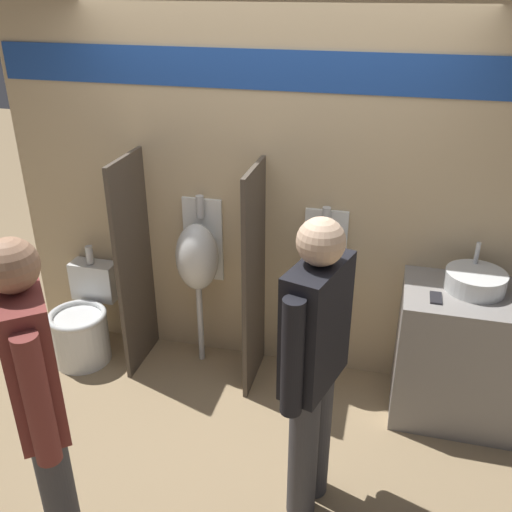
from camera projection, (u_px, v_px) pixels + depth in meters
ground_plane at (250, 404)px, 3.90m from camera, size 16.00×16.00×0.00m
display_wall at (272, 187)px, 3.82m from camera, size 3.80×0.07×2.70m
sink_counter at (471, 357)px, 3.63m from camera, size 0.93×0.59×0.91m
sink_basin at (475, 281)px, 3.47m from camera, size 0.36×0.36×0.26m
cell_phone at (436, 298)px, 3.39m from camera, size 0.07×0.14×0.01m
divider_near_counter at (134, 266)px, 4.03m from camera, size 0.03×0.51×1.58m
divider_mid at (254, 280)px, 3.83m from camera, size 0.03×0.51×1.58m
urinal_near_counter at (198, 257)px, 4.00m from camera, size 0.30×0.30×1.28m
urinal_far at (321, 271)px, 3.80m from camera, size 0.30×0.30×1.28m
toilet at (83, 325)px, 4.29m from camera, size 0.43×0.59×0.83m
person_in_vest at (39, 399)px, 2.51m from camera, size 0.42×0.49×1.73m
person_with_lanyard at (314, 362)px, 2.78m from camera, size 0.30×0.57×1.70m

